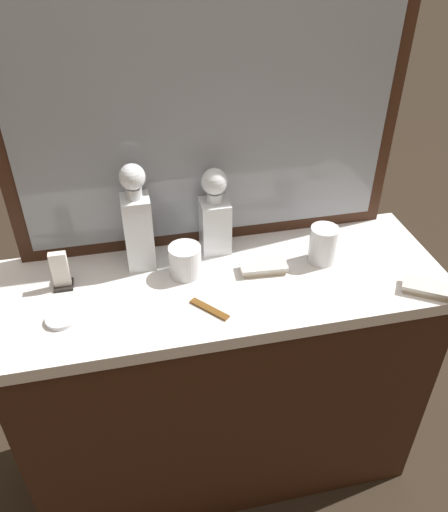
{
  "coord_description": "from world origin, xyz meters",
  "views": [
    {
      "loc": [
        -0.24,
        -1.08,
        1.71
      ],
      "look_at": [
        0.0,
        0.0,
        0.91
      ],
      "focal_mm": 35.96,
      "sensor_mm": 36.0,
      "label": 1
    }
  ],
  "objects_px": {
    "porcelain_dish": "(61,319)",
    "tortoiseshell_comb": "(209,309)",
    "silver_brush_far_right": "(264,268)",
    "crystal_tumbler_far_right": "(185,262)",
    "silver_brush_left": "(428,288)",
    "napkin_holder": "(61,273)",
    "crystal_decanter_center": "(138,227)",
    "crystal_decanter_front": "(215,219)",
    "crystal_tumbler_far_left": "(323,246)"
  },
  "relations": [
    {
      "from": "porcelain_dish",
      "to": "tortoiseshell_comb",
      "type": "xyz_separation_m",
      "value": [
        0.37,
        -0.04,
        -0.0
      ]
    },
    {
      "from": "silver_brush_far_right",
      "to": "porcelain_dish",
      "type": "xyz_separation_m",
      "value": [
        -0.55,
        -0.09,
        -0.01
      ]
    },
    {
      "from": "crystal_tumbler_far_right",
      "to": "tortoiseshell_comb",
      "type": "height_order",
      "value": "crystal_tumbler_far_right"
    },
    {
      "from": "silver_brush_left",
      "to": "napkin_holder",
      "type": "relative_size",
      "value": 1.32
    },
    {
      "from": "crystal_decanter_center",
      "to": "napkin_holder",
      "type": "distance_m",
      "value": 0.24
    },
    {
      "from": "silver_brush_far_right",
      "to": "tortoiseshell_comb",
      "type": "distance_m",
      "value": 0.22
    },
    {
      "from": "porcelain_dish",
      "to": "tortoiseshell_comb",
      "type": "bearing_deg",
      "value": -6.0
    },
    {
      "from": "tortoiseshell_comb",
      "to": "napkin_holder",
      "type": "distance_m",
      "value": 0.41
    },
    {
      "from": "silver_brush_left",
      "to": "tortoiseshell_comb",
      "type": "bearing_deg",
      "value": 174.65
    },
    {
      "from": "porcelain_dish",
      "to": "napkin_holder",
      "type": "relative_size",
      "value": 0.68
    },
    {
      "from": "crystal_decanter_front",
      "to": "napkin_holder",
      "type": "height_order",
      "value": "crystal_decanter_front"
    },
    {
      "from": "silver_brush_left",
      "to": "napkin_holder",
      "type": "distance_m",
      "value": 0.98
    },
    {
      "from": "tortoiseshell_comb",
      "to": "crystal_decanter_center",
      "type": "bearing_deg",
      "value": 122.86
    },
    {
      "from": "crystal_decanter_center",
      "to": "tortoiseshell_comb",
      "type": "bearing_deg",
      "value": -57.14
    },
    {
      "from": "crystal_tumbler_far_left",
      "to": "silver_brush_far_right",
      "type": "relative_size",
      "value": 0.81
    },
    {
      "from": "tortoiseshell_comb",
      "to": "napkin_holder",
      "type": "xyz_separation_m",
      "value": [
        -0.37,
        0.18,
        0.04
      ]
    },
    {
      "from": "napkin_holder",
      "to": "crystal_decanter_front",
      "type": "bearing_deg",
      "value": 11.22
    },
    {
      "from": "tortoiseshell_comb",
      "to": "silver_brush_left",
      "type": "bearing_deg",
      "value": -5.35
    },
    {
      "from": "crystal_decanter_front",
      "to": "tortoiseshell_comb",
      "type": "bearing_deg",
      "value": -104.75
    },
    {
      "from": "crystal_tumbler_far_right",
      "to": "silver_brush_left",
      "type": "bearing_deg",
      "value": -19.43
    },
    {
      "from": "crystal_decanter_front",
      "to": "crystal_tumbler_far_left",
      "type": "relative_size",
      "value": 2.38
    },
    {
      "from": "crystal_decanter_front",
      "to": "crystal_tumbler_far_right",
      "type": "distance_m",
      "value": 0.16
    },
    {
      "from": "crystal_tumbler_far_right",
      "to": "tortoiseshell_comb",
      "type": "bearing_deg",
      "value": -77.81
    },
    {
      "from": "crystal_decanter_center",
      "to": "silver_brush_far_right",
      "type": "distance_m",
      "value": 0.37
    },
    {
      "from": "crystal_tumbler_far_right",
      "to": "silver_brush_far_right",
      "type": "relative_size",
      "value": 0.66
    },
    {
      "from": "crystal_decanter_front",
      "to": "porcelain_dish",
      "type": "height_order",
      "value": "crystal_decanter_front"
    },
    {
      "from": "crystal_decanter_front",
      "to": "crystal_tumbler_far_left",
      "type": "distance_m",
      "value": 0.32
    },
    {
      "from": "silver_brush_left",
      "to": "silver_brush_far_right",
      "type": "bearing_deg",
      "value": 155.66
    },
    {
      "from": "napkin_holder",
      "to": "silver_brush_far_right",
      "type": "bearing_deg",
      "value": -5.35
    },
    {
      "from": "silver_brush_left",
      "to": "silver_brush_far_right",
      "type": "relative_size",
      "value": 1.07
    },
    {
      "from": "crystal_decanter_front",
      "to": "porcelain_dish",
      "type": "xyz_separation_m",
      "value": [
        -0.44,
        -0.23,
        -0.1
      ]
    },
    {
      "from": "crystal_decanter_center",
      "to": "porcelain_dish",
      "type": "relative_size",
      "value": 4.18
    },
    {
      "from": "crystal_tumbler_far_left",
      "to": "silver_brush_left",
      "type": "distance_m",
      "value": 0.3
    },
    {
      "from": "crystal_decanter_center",
      "to": "tortoiseshell_comb",
      "type": "relative_size",
      "value": 3.06
    },
    {
      "from": "tortoiseshell_comb",
      "to": "crystal_tumbler_far_right",
      "type": "bearing_deg",
      "value": 102.19
    },
    {
      "from": "crystal_decanter_center",
      "to": "silver_brush_far_right",
      "type": "height_order",
      "value": "crystal_decanter_center"
    },
    {
      "from": "crystal_decanter_front",
      "to": "napkin_holder",
      "type": "xyz_separation_m",
      "value": [
        -0.44,
        -0.09,
        -0.06
      ]
    },
    {
      "from": "crystal_decanter_center",
      "to": "silver_brush_left",
      "type": "relative_size",
      "value": 2.16
    },
    {
      "from": "crystal_decanter_center",
      "to": "porcelain_dish",
      "type": "bearing_deg",
      "value": -138.36
    },
    {
      "from": "crystal_tumbler_far_left",
      "to": "tortoiseshell_comb",
      "type": "distance_m",
      "value": 0.39
    },
    {
      "from": "crystal_tumbler_far_right",
      "to": "silver_brush_left",
      "type": "relative_size",
      "value": 0.62
    },
    {
      "from": "crystal_decanter_center",
      "to": "napkin_holder",
      "type": "relative_size",
      "value": 2.85
    },
    {
      "from": "silver_brush_left",
      "to": "crystal_tumbler_far_left",
      "type": "bearing_deg",
      "value": 138.82
    },
    {
      "from": "crystal_tumbler_far_right",
      "to": "porcelain_dish",
      "type": "xyz_separation_m",
      "value": [
        -0.33,
        -0.12,
        -0.03
      ]
    },
    {
      "from": "crystal_tumbler_far_right",
      "to": "silver_brush_far_right",
      "type": "height_order",
      "value": "crystal_tumbler_far_right"
    },
    {
      "from": "crystal_tumbler_far_left",
      "to": "napkin_holder",
      "type": "bearing_deg",
      "value": 177.07
    },
    {
      "from": "crystal_tumbler_far_right",
      "to": "napkin_holder",
      "type": "distance_m",
      "value": 0.33
    },
    {
      "from": "silver_brush_left",
      "to": "crystal_decanter_front",
      "type": "bearing_deg",
      "value": 148.02
    },
    {
      "from": "crystal_tumbler_far_left",
      "to": "silver_brush_left",
      "type": "relative_size",
      "value": 0.76
    },
    {
      "from": "silver_brush_far_right",
      "to": "napkin_holder",
      "type": "height_order",
      "value": "napkin_holder"
    }
  ]
}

